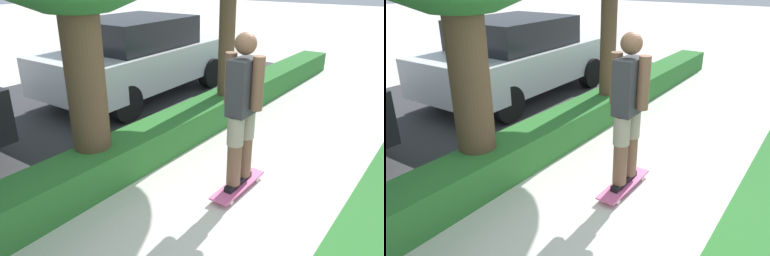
# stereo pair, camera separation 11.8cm
# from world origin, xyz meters

# --- Properties ---
(ground_plane) EXTENTS (60.00, 60.00, 0.00)m
(ground_plane) POSITION_xyz_m (0.00, 0.00, 0.00)
(ground_plane) COLOR beige
(street_asphalt) EXTENTS (14.46, 5.00, 0.01)m
(street_asphalt) POSITION_xyz_m (0.00, 4.20, 0.00)
(street_asphalt) COLOR #38383A
(street_asphalt) RESTS_ON ground_plane
(hedge_row) EXTENTS (14.46, 0.60, 0.47)m
(hedge_row) POSITION_xyz_m (0.00, 1.60, 0.24)
(hedge_row) COLOR #2D702D
(hedge_row) RESTS_ON ground_plane
(skateboard) EXTENTS (0.93, 0.24, 0.09)m
(skateboard) POSITION_xyz_m (0.56, 0.15, 0.07)
(skateboard) COLOR #DB5B93
(skateboard) RESTS_ON ground_plane
(skater_person) EXTENTS (0.52, 0.47, 1.81)m
(skater_person) POSITION_xyz_m (0.56, 0.15, 1.06)
(skater_person) COLOR black
(skater_person) RESTS_ON skateboard
(parked_car_middle) EXTENTS (4.38, 2.07, 1.63)m
(parked_car_middle) POSITION_xyz_m (2.70, 3.81, 0.84)
(parked_car_middle) COLOR silver
(parked_car_middle) RESTS_ON ground_plane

